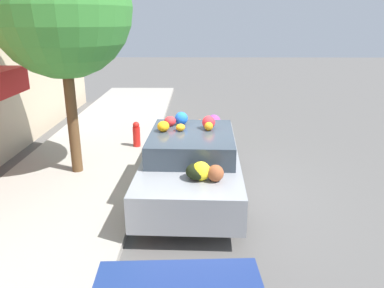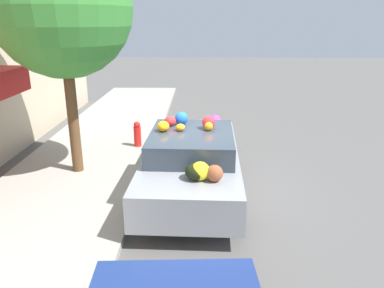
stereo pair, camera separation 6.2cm
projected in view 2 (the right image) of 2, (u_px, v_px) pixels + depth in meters
ground_plane at (193, 191)px, 7.95m from camera, size 60.00×60.00×0.00m
sidewalk_curb at (67, 187)px, 7.98m from camera, size 24.00×3.20×0.12m
street_tree at (62, 7)px, 7.62m from camera, size 2.91×2.91×5.05m
fire_hydrant at (137, 134)px, 10.31m from camera, size 0.20×0.20×0.70m
art_car at (192, 160)px, 7.69m from camera, size 4.54×1.99×1.63m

